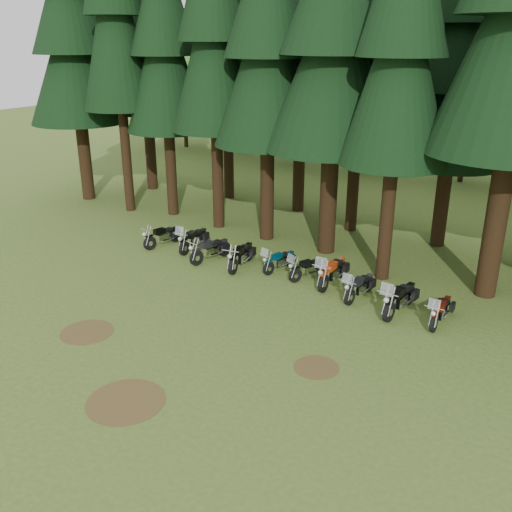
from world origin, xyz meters
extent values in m
plane|color=#415921|center=(0.00, 0.00, 0.00)|extent=(120.00, 120.00, 0.00)
cylinder|color=black|center=(-16.20, 9.28, 2.76)|extent=(0.73, 0.73, 5.51)
cone|color=black|center=(-16.20, 9.28, 8.04)|extent=(5.49, 5.49, 6.89)
cylinder|color=black|center=(-12.29, 8.98, 3.39)|extent=(0.52, 0.52, 6.77)
cone|color=black|center=(-12.29, 8.98, 9.88)|extent=(3.92, 3.92, 8.47)
cylinder|color=black|center=(-9.78, 9.82, 2.76)|extent=(0.58, 0.58, 5.53)
cone|color=black|center=(-9.78, 9.82, 8.06)|extent=(4.32, 4.32, 6.91)
cylinder|color=black|center=(-6.29, 9.51, 2.99)|extent=(0.58, 0.58, 5.99)
cone|color=black|center=(-6.29, 9.51, 8.73)|extent=(4.32, 4.32, 7.49)
cylinder|color=black|center=(-3.21, 9.40, 2.78)|extent=(0.66, 0.66, 5.57)
cone|color=black|center=(-3.21, 9.40, 8.12)|extent=(4.95, 4.95, 6.96)
cylinder|color=black|center=(0.07, 9.44, 2.85)|extent=(0.77, 0.77, 5.70)
cone|color=black|center=(0.07, 9.44, 8.31)|extent=(5.81, 5.81, 7.12)
cylinder|color=black|center=(3.43, 8.02, 2.85)|extent=(0.55, 0.55, 5.71)
cone|color=black|center=(3.43, 8.02, 8.32)|extent=(4.15, 4.15, 7.14)
cylinder|color=black|center=(7.37, 8.76, 3.31)|extent=(0.80, 0.80, 6.62)
cylinder|color=black|center=(-14.68, 13.25, 2.93)|extent=(0.67, 0.67, 5.87)
cone|color=black|center=(-14.68, 13.25, 8.55)|extent=(5.00, 5.00, 7.33)
cylinder|color=black|center=(-9.26, 14.35, 2.76)|extent=(0.60, 0.60, 5.53)
cone|color=black|center=(-9.26, 14.35, 8.06)|extent=(4.52, 4.52, 6.91)
cylinder|color=black|center=(-4.38, 14.40, 2.78)|extent=(0.65, 0.65, 5.55)
cone|color=black|center=(-4.38, 14.40, 8.10)|extent=(4.85, 4.85, 6.94)
cylinder|color=black|center=(-0.37, 12.94, 2.76)|extent=(0.58, 0.58, 5.52)
cone|color=black|center=(-0.37, 12.94, 8.05)|extent=(4.35, 4.35, 6.90)
cylinder|color=black|center=(4.04, 13.25, 2.35)|extent=(0.66, 0.66, 4.70)
cone|color=black|center=(4.04, 13.25, 6.85)|extent=(4.94, 4.94, 5.87)
cone|color=black|center=(4.04, 13.25, 9.62)|extent=(3.95, 3.95, 4.96)
cylinder|color=black|center=(-22.46, 25.50, 1.67)|extent=(0.36, 0.36, 3.33)
sphere|color=#326E23|center=(-22.46, 25.50, 6.11)|extent=(7.78, 7.78, 7.78)
sphere|color=#326E23|center=(-21.12, 24.61, 5.33)|extent=(5.55, 5.55, 5.55)
cylinder|color=black|center=(-16.34, 26.00, 1.65)|extent=(0.36, 0.36, 3.29)
sphere|color=#326E23|center=(-16.34, 26.00, 6.04)|extent=(7.69, 7.69, 7.69)
sphere|color=#326E23|center=(-15.02, 25.12, 5.27)|extent=(5.49, 5.49, 5.49)
cylinder|color=black|center=(-10.73, 24.98, 1.40)|extent=(0.36, 0.36, 2.80)
sphere|color=#326E23|center=(-10.73, 24.98, 5.13)|extent=(6.53, 6.53, 6.53)
sphere|color=#326E23|center=(-9.61, 24.23, 4.48)|extent=(4.67, 4.67, 4.67)
cylinder|color=black|center=(-4.99, 25.31, 1.27)|extent=(0.36, 0.36, 2.55)
sphere|color=#326E23|center=(-4.99, 25.31, 4.67)|extent=(5.95, 5.95, 5.95)
sphere|color=#326E23|center=(-3.97, 24.63, 4.08)|extent=(4.25, 4.25, 4.25)
cylinder|color=black|center=(1.32, 26.50, 1.23)|extent=(0.36, 0.36, 2.47)
sphere|color=#326E23|center=(1.32, 26.50, 4.53)|extent=(5.76, 5.76, 5.76)
sphere|color=#326E23|center=(2.30, 25.84, 3.95)|extent=(4.12, 4.12, 4.12)
cylinder|color=#4C3D1E|center=(-3.00, -2.00, 0.01)|extent=(1.80, 1.80, 0.01)
cylinder|color=#4C3D1E|center=(4.50, 0.50, 0.01)|extent=(1.40, 1.40, 0.01)
cylinder|color=#4C3D1E|center=(1.00, -4.00, 0.01)|extent=(2.20, 2.20, 0.01)
cylinder|color=black|center=(-6.81, 4.94, 0.33)|extent=(0.24, 0.66, 0.65)
cylinder|color=black|center=(-6.56, 6.45, 0.33)|extent=(0.24, 0.66, 0.65)
cube|color=silver|center=(-6.68, 5.74, 0.41)|extent=(0.38, 0.73, 0.34)
cube|color=black|center=(-6.71, 5.52, 0.77)|extent=(0.38, 0.58, 0.24)
cube|color=black|center=(-6.64, 5.97, 0.73)|extent=(0.38, 0.58, 0.12)
cylinder|color=black|center=(-5.03, 5.34, 0.34)|extent=(0.23, 0.70, 0.68)
cylinder|color=black|center=(-5.24, 6.93, 0.34)|extent=(0.23, 0.70, 0.68)
cube|color=silver|center=(-5.14, 6.18, 0.43)|extent=(0.38, 0.75, 0.35)
cube|color=black|center=(-5.11, 5.95, 0.81)|extent=(0.38, 0.60, 0.25)
cube|color=black|center=(-5.17, 6.42, 0.77)|extent=(0.38, 0.60, 0.12)
cube|color=silver|center=(-4.99, 5.03, 1.26)|extent=(0.45, 0.18, 0.41)
cylinder|color=black|center=(-3.79, 4.72, 0.34)|extent=(0.27, 0.70, 0.68)
cylinder|color=black|center=(-3.49, 6.30, 0.34)|extent=(0.27, 0.70, 0.68)
cube|color=silver|center=(-3.63, 5.56, 0.43)|extent=(0.42, 0.76, 0.35)
cube|color=black|center=(-3.68, 5.33, 0.81)|extent=(0.41, 0.62, 0.25)
cube|color=black|center=(-3.59, 5.80, 0.76)|extent=(0.41, 0.62, 0.12)
cylinder|color=black|center=(-1.88, 4.83, 0.35)|extent=(0.29, 0.72, 0.71)
cylinder|color=black|center=(-2.23, 6.45, 0.35)|extent=(0.29, 0.72, 0.71)
cube|color=silver|center=(-2.07, 5.70, 0.45)|extent=(0.45, 0.80, 0.36)
cube|color=black|center=(-2.02, 5.45, 0.84)|extent=(0.44, 0.64, 0.26)
cube|color=black|center=(-2.12, 5.94, 0.79)|extent=(0.44, 0.64, 0.13)
cylinder|color=black|center=(-0.61, 5.62, 0.29)|extent=(0.22, 0.60, 0.58)
cylinder|color=black|center=(-0.37, 6.97, 0.29)|extent=(0.22, 0.60, 0.58)
cube|color=silver|center=(-0.48, 6.34, 0.37)|extent=(0.35, 0.65, 0.30)
cube|color=#053E58|center=(-0.52, 6.14, 0.69)|extent=(0.35, 0.52, 0.21)
cube|color=black|center=(-0.44, 6.54, 0.65)|extent=(0.35, 0.52, 0.11)
cube|color=silver|center=(-0.66, 5.36, 1.08)|extent=(0.38, 0.17, 0.35)
cylinder|color=black|center=(0.70, 5.60, 0.30)|extent=(0.33, 0.60, 0.60)
cylinder|color=black|center=(1.20, 6.90, 0.30)|extent=(0.33, 0.60, 0.60)
cube|color=silver|center=(0.96, 6.29, 0.38)|extent=(0.46, 0.68, 0.31)
cube|color=black|center=(0.89, 6.10, 0.70)|extent=(0.43, 0.56, 0.22)
cube|color=black|center=(1.04, 6.49, 0.67)|extent=(0.43, 0.56, 0.11)
cube|color=silver|center=(0.60, 5.34, 1.10)|extent=(0.39, 0.24, 0.36)
cylinder|color=black|center=(2.08, 5.42, 0.36)|extent=(0.19, 0.73, 0.73)
cylinder|color=black|center=(1.99, 7.12, 0.36)|extent=(0.19, 0.73, 0.73)
cube|color=silver|center=(2.03, 6.32, 0.46)|extent=(0.35, 0.79, 0.37)
cube|color=red|center=(2.05, 6.07, 0.86)|extent=(0.36, 0.62, 0.26)
cube|color=black|center=(2.02, 6.58, 0.81)|extent=(0.36, 0.62, 0.13)
cube|color=silver|center=(2.10, 5.09, 1.34)|extent=(0.47, 0.16, 0.44)
cylinder|color=black|center=(3.43, 4.97, 0.31)|extent=(0.17, 0.64, 0.63)
cylinder|color=black|center=(3.52, 6.45, 0.31)|extent=(0.17, 0.64, 0.63)
cube|color=silver|center=(3.48, 5.76, 0.40)|extent=(0.31, 0.68, 0.32)
cube|color=black|center=(3.47, 5.54, 0.74)|extent=(0.32, 0.54, 0.23)
cube|color=black|center=(3.49, 5.98, 0.70)|extent=(0.32, 0.54, 0.11)
cube|color=silver|center=(3.41, 4.69, 1.16)|extent=(0.41, 0.15, 0.38)
cylinder|color=black|center=(5.14, 4.55, 0.37)|extent=(0.20, 0.74, 0.73)
cylinder|color=black|center=(5.24, 6.27, 0.37)|extent=(0.20, 0.74, 0.73)
cube|color=silver|center=(5.19, 5.47, 0.47)|extent=(0.36, 0.79, 0.38)
cube|color=black|center=(5.18, 5.21, 0.87)|extent=(0.37, 0.63, 0.27)
cube|color=black|center=(5.21, 5.72, 0.82)|extent=(0.37, 0.63, 0.13)
cube|color=silver|center=(5.12, 4.22, 1.35)|extent=(0.47, 0.17, 0.44)
cylinder|color=black|center=(6.69, 4.72, 0.31)|extent=(0.15, 0.62, 0.62)
cylinder|color=black|center=(6.65, 6.17, 0.31)|extent=(0.15, 0.62, 0.62)
cube|color=silver|center=(6.67, 5.49, 0.39)|extent=(0.28, 0.66, 0.32)
cube|color=maroon|center=(6.68, 5.28, 0.73)|extent=(0.29, 0.52, 0.23)
cube|color=black|center=(6.67, 5.71, 0.69)|extent=(0.29, 0.52, 0.11)
cube|color=silver|center=(6.70, 4.44, 1.15)|extent=(0.40, 0.13, 0.37)
camera|label=1|loc=(11.42, -12.81, 9.50)|focal=40.00mm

